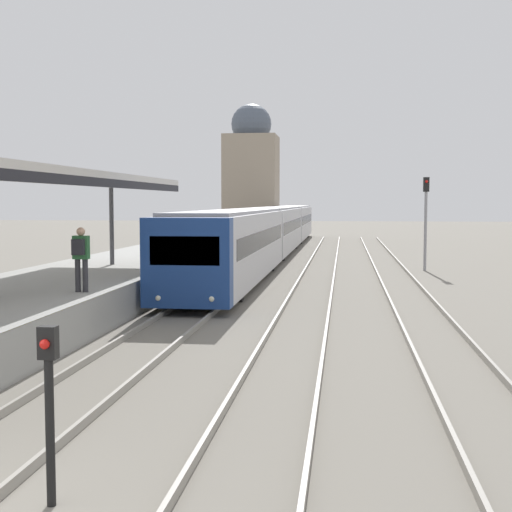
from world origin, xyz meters
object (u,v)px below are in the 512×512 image
at_px(signal_post_near, 49,396).
at_px(signal_mast_far, 426,211).
at_px(person_on_platform, 81,254).
at_px(train_near, 273,228).

bearing_deg(signal_post_near, signal_mast_far, 75.80).
bearing_deg(person_on_platform, signal_post_near, -70.97).
height_order(train_near, signal_post_near, train_near).
xyz_separation_m(train_near, signal_mast_far, (8.44, -10.07, 1.21)).
distance_m(person_on_platform, signal_post_near, 10.81).
height_order(train_near, signal_mast_far, signal_mast_far).
distance_m(signal_post_near, signal_mast_far, 28.92).
bearing_deg(train_near, signal_mast_far, -50.02).
bearing_deg(train_near, signal_post_near, -87.96).
height_order(person_on_platform, signal_mast_far, signal_mast_far).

